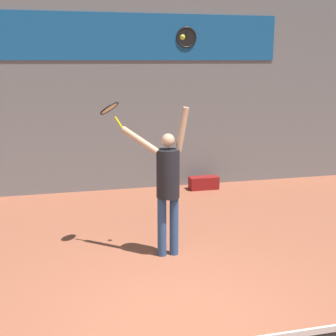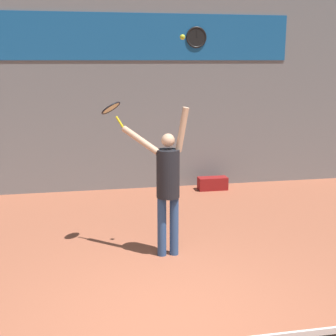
# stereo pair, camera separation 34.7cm
# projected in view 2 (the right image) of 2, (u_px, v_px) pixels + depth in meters

# --- Properties ---
(ground_plane) EXTENTS (18.00, 18.00, 0.00)m
(ground_plane) POSITION_uv_depth(u_px,v_px,m) (173.00, 323.00, 5.12)
(ground_plane) COLOR #9E563D
(back_wall) EXTENTS (18.00, 0.10, 5.00)m
(back_wall) POSITION_uv_depth(u_px,v_px,m) (121.00, 75.00, 9.95)
(back_wall) COLOR slate
(back_wall) RESTS_ON ground_plane
(sponsor_banner) EXTENTS (7.34, 0.02, 0.96)m
(sponsor_banner) POSITION_uv_depth(u_px,v_px,m) (120.00, 37.00, 9.71)
(sponsor_banner) COLOR #195B9E
(scoreboard_clock) EXTENTS (0.45, 0.04, 0.45)m
(scoreboard_clock) POSITION_uv_depth(u_px,v_px,m) (196.00, 37.00, 9.99)
(scoreboard_clock) COLOR black
(tennis_player) EXTENTS (0.93, 0.57, 2.18)m
(tennis_player) POSITION_uv_depth(u_px,v_px,m) (167.00, 182.00, 6.67)
(tennis_player) COLOR #2D4C7F
(tennis_player) RESTS_ON ground_plane
(tennis_racket) EXTENTS (0.40, 0.41, 0.39)m
(tennis_racket) POSITION_uv_depth(u_px,v_px,m) (112.00, 109.00, 6.75)
(tennis_racket) COLOR yellow
(tennis_ball) EXTENTS (0.07, 0.07, 0.07)m
(tennis_ball) POSITION_uv_depth(u_px,v_px,m) (183.00, 37.00, 6.19)
(tennis_ball) COLOR #CCDB2D
(equipment_bag) EXTENTS (0.65, 0.28, 0.28)m
(equipment_bag) POSITION_uv_depth(u_px,v_px,m) (213.00, 183.00, 10.36)
(equipment_bag) COLOR maroon
(equipment_bag) RESTS_ON ground_plane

